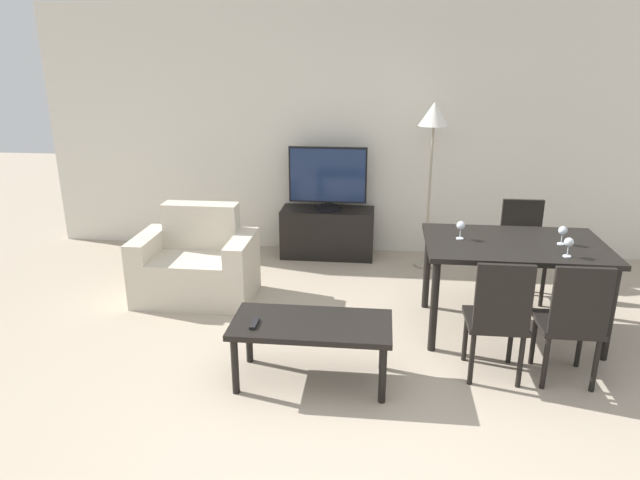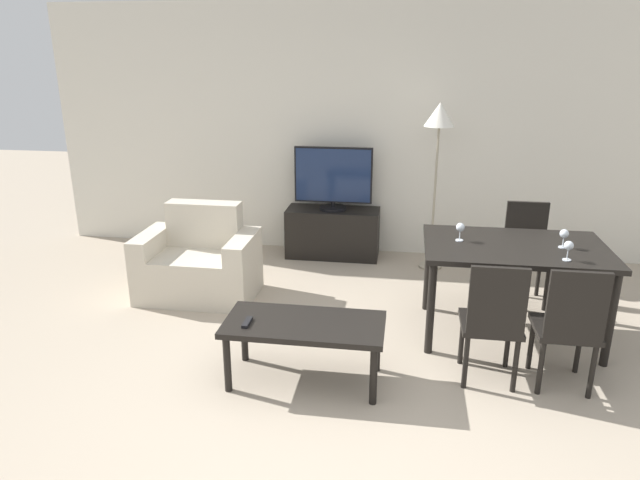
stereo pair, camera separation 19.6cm
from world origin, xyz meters
name	(u,v)px [view 2 (the right image)]	position (x,y,z in m)	size (l,w,h in m)	color
ground_plane	(335,426)	(0.00, 0.00, 0.00)	(18.00, 18.00, 0.00)	tan
wall_back	(374,132)	(0.00, 3.32, 1.35)	(7.27, 0.06, 2.70)	silver
armchair	(199,264)	(-1.50, 1.80, 0.30)	(1.06, 0.68, 0.85)	beige
tv_stand	(333,233)	(-0.41, 3.04, 0.27)	(1.01, 0.41, 0.54)	black
tv	(333,179)	(-0.41, 3.04, 0.88)	(0.84, 0.29, 0.68)	black
coffee_table	(304,329)	(-0.27, 0.48, 0.40)	(1.09, 0.52, 0.45)	black
dining_table	(514,255)	(1.22, 1.40, 0.68)	(1.39, 0.90, 0.77)	black
dining_chair_near	(493,319)	(0.98, 0.64, 0.49)	(0.40, 0.40, 0.90)	black
dining_chair_far	(526,248)	(1.47, 2.16, 0.49)	(0.40, 0.40, 0.90)	black
dining_chair_near_right	(569,324)	(1.47, 0.64, 0.49)	(0.40, 0.40, 0.90)	black
floor_lamp	(439,127)	(0.66, 2.84, 1.48)	(0.30, 0.30, 1.72)	gray
remote_primary	(247,322)	(-0.65, 0.40, 0.46)	(0.04, 0.15, 0.02)	black
wine_glass_left	(569,247)	(1.53, 1.10, 0.87)	(0.07, 0.07, 0.15)	silver
wine_glass_center	(460,228)	(0.80, 1.44, 0.87)	(0.07, 0.07, 0.15)	silver
wine_glass_right	(564,235)	(1.57, 1.39, 0.87)	(0.07, 0.07, 0.15)	silver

